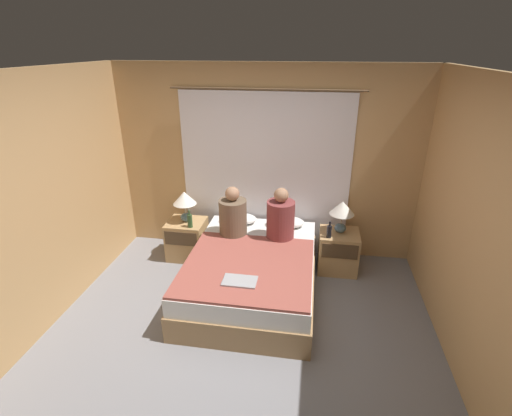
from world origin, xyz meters
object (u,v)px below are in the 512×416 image
Objects in this scene: nightstand_right at (338,251)px; person_left_in_bed at (233,216)px; beer_bottle_on_right_stand at (329,231)px; bed at (252,273)px; lamp_right at (342,211)px; beer_bottle_on_left_stand at (190,220)px; nightstand_left at (187,239)px; laptop_on_bed at (240,281)px; lamp_left at (185,200)px; person_right_in_bed at (281,218)px; pillow_right at (286,222)px; pillow_left at (239,219)px.

nightstand_right is 0.82× the size of person_left_in_bed.
beer_bottle_on_right_stand is at bearing 3.94° from person_left_in_bed.
person_left_in_bed is at bearing -170.63° from nightstand_right.
lamp_right is at bearing 33.97° from bed.
beer_bottle_on_left_stand is at bearing 180.00° from beer_bottle_on_right_stand.
lamp_right is 1.34m from person_left_in_bed.
nightstand_left is 1.55× the size of laptop_on_bed.
beer_bottle_on_left_stand reaches higher than laptop_on_bed.
nightstand_left is 1.25× the size of lamp_right.
nightstand_right is at bearing 4.10° from beer_bottle_on_left_stand.
laptop_on_bed is (-1.03, -1.23, 0.28)m from nightstand_right.
lamp_left is at bearing 175.01° from beer_bottle_on_right_stand.
person_right_in_bed reaches higher than person_left_in_bed.
nightstand_right reaches higher than bed.
beer_bottle_on_right_stand reaches higher than nightstand_right.
lamp_left is 1.24× the size of laptop_on_bed.
pillow_right is 1.42× the size of laptop_on_bed.
person_left_in_bed reaches higher than pillow_right.
person_right_in_bed is (-0.73, -0.24, -0.05)m from lamp_right.
lamp_left is 1.00× the size of lamp_right.
pillow_left is at bearing 10.58° from nightstand_left.
bed is 1.34m from lamp_right.
bed is 0.74m from person_right_in_bed.
lamp_right is at bearing -8.41° from pillow_right.
person_left_in_bed reaches higher than lamp_right.
lamp_left is 0.64× the size of person_right_in_bed.
lamp_right is at bearing 18.47° from person_right_in_bed.
person_left_in_bed is at bearing -169.49° from lamp_right.
lamp_left is 1.77× the size of beer_bottle_on_left_stand.
beer_bottle_on_left_stand is at bearing 176.05° from person_right_in_bed.
person_left_in_bed is (0.00, -0.35, 0.20)m from pillow_left.
person_left_in_bed is (-1.32, -0.24, -0.06)m from lamp_right.
person_right_in_bed is 1.18m from beer_bottle_on_left_stand.
lamp_right is (2.01, 0.00, 0.00)m from lamp_left.
beer_bottle_on_right_stand reaches higher than pillow_left.
nightstand_left is 0.77m from pillow_left.
lamp_right is 0.87× the size of pillow_left.
beer_bottle_on_left_stand is 1.76m from beer_bottle_on_right_stand.
lamp_right reaches higher than nightstand_right.
person_right_in_bed reaches higher than beer_bottle_on_right_stand.
person_right_in_bed is at bearing -161.53° from lamp_right.
beer_bottle_on_left_stand reaches higher than nightstand_left.
lamp_left reaches higher than bed.
lamp_left reaches higher than pillow_left.
beer_bottle_on_right_stand is (1.17, 0.08, -0.16)m from person_left_in_bed.
pillow_left is at bearing 111.92° from bed.
nightstand_right is 1.25× the size of lamp_right.
pillow_right is (-0.69, 0.13, 0.30)m from nightstand_right.
beer_bottle_on_left_stand reaches higher than beer_bottle_on_right_stand.
beer_bottle_on_right_stand is at bearing 50.99° from laptop_on_bed.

